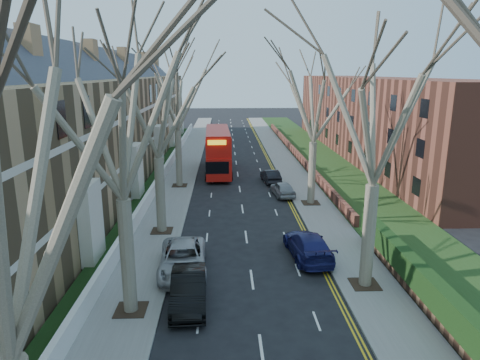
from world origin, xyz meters
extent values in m
cube|color=slate|center=(-6.00, 39.00, 0.06)|extent=(3.00, 102.00, 0.12)
cube|color=slate|center=(6.00, 39.00, 0.06)|extent=(3.00, 102.00, 0.12)
cube|color=olive|center=(-13.80, 31.00, 5.00)|extent=(9.00, 78.00, 10.00)
cube|color=#32333D|center=(-13.80, 31.00, 11.00)|extent=(4.67, 78.00, 4.67)
cube|color=beige|center=(-9.35, 31.00, 3.50)|extent=(0.12, 78.00, 0.35)
cube|color=beige|center=(-9.35, 31.00, 7.00)|extent=(0.12, 78.00, 0.35)
cube|color=brown|center=(17.50, 43.00, 5.00)|extent=(8.00, 54.00, 10.00)
cube|color=brown|center=(7.70, 43.00, 0.57)|extent=(0.35, 54.00, 0.90)
cube|color=#523223|center=(7.70, 2.00, 0.42)|extent=(0.40, 24.00, 0.60)
cube|color=black|center=(7.70, 2.00, 1.32)|extent=(0.70, 24.00, 1.20)
cube|color=white|center=(-7.65, 31.00, 0.62)|extent=(0.30, 78.00, 1.00)
cube|color=#203814|center=(10.50, 39.00, 0.15)|extent=(6.00, 102.00, 0.06)
cylinder|color=#6C614D|center=(-5.70, 6.00, 2.75)|extent=(0.64, 0.64, 5.25)
cube|color=#2D2116|center=(-5.70, 6.00, 0.14)|extent=(1.40, 1.40, 0.05)
cylinder|color=#6C614D|center=(-5.70, 16.00, 2.66)|extent=(0.64, 0.64, 5.07)
cube|color=#2D2116|center=(-5.70, 16.00, 0.14)|extent=(1.40, 1.40, 0.05)
cylinder|color=#6C614D|center=(-5.70, 28.00, 2.75)|extent=(0.60, 0.60, 5.25)
cube|color=#2D2116|center=(-5.70, 28.00, 0.14)|extent=(1.40, 1.40, 0.05)
cylinder|color=#6C614D|center=(5.70, 8.00, 2.75)|extent=(0.64, 0.64, 5.25)
cube|color=#2D2116|center=(5.70, 8.00, 0.14)|extent=(1.40, 1.40, 0.05)
cylinder|color=#6C614D|center=(5.70, 22.00, 2.66)|extent=(0.60, 0.60, 5.07)
cube|color=#2D2116|center=(5.70, 22.00, 0.14)|extent=(1.40, 1.40, 0.05)
cube|color=red|center=(-2.10, 33.82, 1.45)|extent=(2.83, 11.03, 2.19)
cube|color=red|center=(-2.10, 33.82, 3.54)|extent=(2.81, 10.48, 1.99)
cube|color=black|center=(-2.10, 33.82, 1.89)|extent=(2.82, 10.16, 0.90)
cube|color=black|center=(-2.10, 33.82, 3.64)|extent=(2.81, 9.94, 0.90)
imported|color=black|center=(-3.13, 6.65, 0.76)|extent=(1.83, 4.68, 1.52)
imported|color=#A6A7AC|center=(-3.70, 10.01, 0.76)|extent=(2.82, 5.58, 1.51)
imported|color=navy|center=(3.47, 11.68, 0.75)|extent=(2.53, 5.34, 1.51)
imported|color=gray|center=(3.70, 24.56, 0.66)|extent=(2.06, 4.05, 1.32)
imported|color=black|center=(3.15, 29.35, 0.65)|extent=(1.83, 4.08, 1.30)
camera|label=1|loc=(-1.38, -11.56, 10.62)|focal=32.00mm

